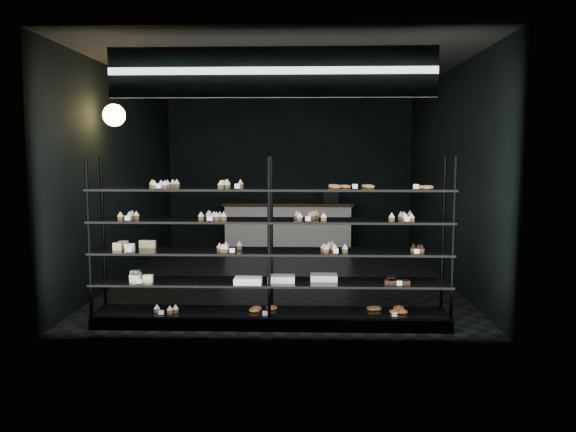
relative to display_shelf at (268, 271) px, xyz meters
The scene contains 5 objects.
room 2.64m from the display_shelf, 88.19° to the left, with size 5.01×6.01×3.20m.
display_shelf is the anchor object (origin of this frame).
signage 2.17m from the display_shelf, 80.78° to the right, with size 3.30×0.05×0.50m.
pendant_lamp 3.06m from the display_shelf, 149.51° to the left, with size 0.29×0.29×0.88m.
service_counter 4.95m from the display_shelf, 89.07° to the left, with size 2.57×0.65×1.23m.
Camera 1 is at (0.34, -8.64, 1.93)m, focal length 35.00 mm.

